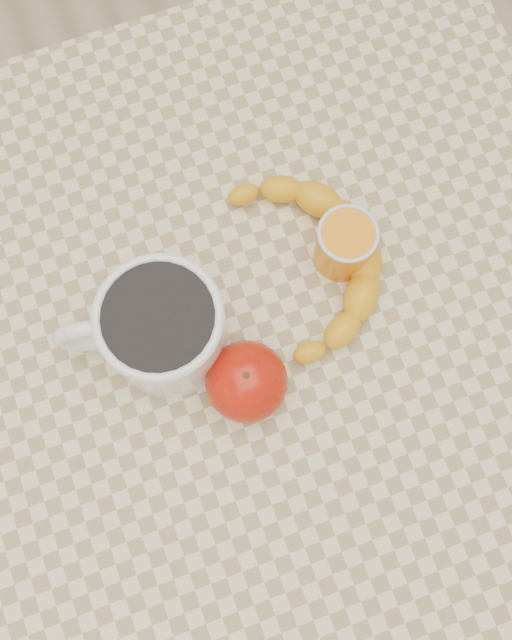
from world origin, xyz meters
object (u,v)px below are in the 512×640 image
object	(u,v)px
coffee_mug	(160,328)
banana	(311,262)
apple	(247,382)
orange_juice_glass	(344,245)
table	(256,342)

from	to	relation	value
coffee_mug	banana	distance (m)	0.18
apple	banana	world-z (taller)	apple
orange_juice_glass	apple	size ratio (longest dim) A/B	0.72
coffee_mug	orange_juice_glass	world-z (taller)	coffee_mug
orange_juice_glass	banana	world-z (taller)	orange_juice_glass
table	coffee_mug	size ratio (longest dim) A/B	4.38
coffee_mug	banana	bearing A→B (deg)	7.45
coffee_mug	banana	world-z (taller)	coffee_mug
orange_juice_glass	banana	size ratio (longest dim) A/B	0.27
coffee_mug	apple	world-z (taller)	coffee_mug
coffee_mug	apple	distance (m)	0.10
coffee_mug	orange_juice_glass	size ratio (longest dim) A/B	2.51
orange_juice_glass	table	bearing A→B (deg)	-160.46
table	banana	size ratio (longest dim) A/B	2.91
table	coffee_mug	world-z (taller)	coffee_mug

